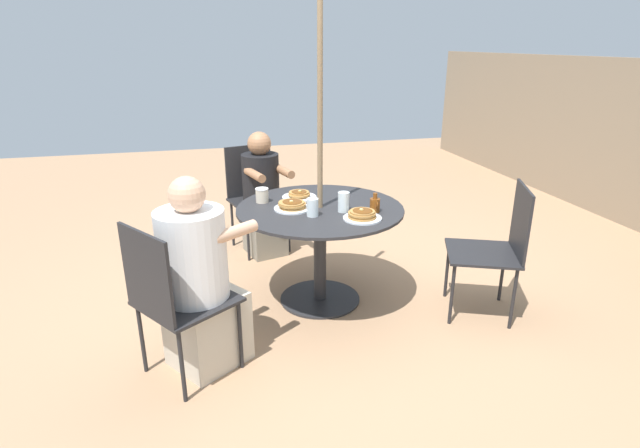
# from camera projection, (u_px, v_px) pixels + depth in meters

# --- Properties ---
(ground_plane) EXTENTS (12.00, 12.00, 0.00)m
(ground_plane) POSITION_uv_depth(u_px,v_px,m) (320.00, 299.00, 3.79)
(ground_plane) COLOR tan
(patio_table) EXTENTS (1.19, 1.19, 0.74)m
(patio_table) POSITION_uv_depth(u_px,v_px,m) (320.00, 229.00, 3.59)
(patio_table) COLOR #28282B
(patio_table) RESTS_ON ground
(umbrella_pole) EXTENTS (0.04, 0.04, 2.31)m
(umbrella_pole) POSITION_uv_depth(u_px,v_px,m) (320.00, 149.00, 3.39)
(umbrella_pole) COLOR #846B4C
(umbrella_pole) RESTS_ON ground
(patio_chair_north) EXTENTS (0.62, 0.62, 0.94)m
(patio_chair_north) POSITION_uv_depth(u_px,v_px,m) (498.00, 243.00, 3.42)
(patio_chair_north) COLOR #232326
(patio_chair_north) RESTS_ON ground
(patio_chair_east) EXTENTS (0.58, 0.58, 0.94)m
(patio_chair_east) POSITION_uv_depth(u_px,v_px,m) (255.00, 191.00, 4.62)
(patio_chair_east) COLOR #232326
(patio_chair_east) RESTS_ON ground
(diner_east) EXTENTS (0.55, 0.44, 1.11)m
(diner_east) POSITION_uv_depth(u_px,v_px,m) (263.00, 199.00, 4.47)
(diner_east) COLOR gray
(diner_east) RESTS_ON ground
(patio_chair_south) EXTENTS (0.65, 0.65, 0.94)m
(patio_chair_south) POSITION_uv_depth(u_px,v_px,m) (171.00, 295.00, 2.73)
(patio_chair_south) COLOR #232326
(patio_chair_south) RESTS_ON ground
(diner_south) EXTENTS (0.57, 0.60, 1.17)m
(diner_south) POSITION_uv_depth(u_px,v_px,m) (199.00, 285.00, 2.86)
(diner_south) COLOR beige
(diner_south) RESTS_ON ground
(pancake_plate_a) EXTENTS (0.26, 0.26, 0.07)m
(pancake_plate_a) POSITION_uv_depth(u_px,v_px,m) (292.00, 206.00, 3.48)
(pancake_plate_a) COLOR white
(pancake_plate_a) RESTS_ON patio_table
(pancake_plate_b) EXTENTS (0.26, 0.26, 0.07)m
(pancake_plate_b) POSITION_uv_depth(u_px,v_px,m) (362.00, 215.00, 3.29)
(pancake_plate_b) COLOR white
(pancake_plate_b) RESTS_ON patio_table
(pancake_plate_c) EXTENTS (0.26, 0.26, 0.06)m
(pancake_plate_c) POSITION_uv_depth(u_px,v_px,m) (299.00, 195.00, 3.74)
(pancake_plate_c) COLOR white
(pancake_plate_c) RESTS_ON patio_table
(syrup_bottle) EXTENTS (0.09, 0.07, 0.13)m
(syrup_bottle) POSITION_uv_depth(u_px,v_px,m) (375.00, 205.00, 3.42)
(syrup_bottle) COLOR brown
(syrup_bottle) RESTS_ON patio_table
(coffee_cup) EXTENTS (0.10, 0.10, 0.10)m
(coffee_cup) POSITION_uv_depth(u_px,v_px,m) (262.00, 195.00, 3.62)
(coffee_cup) COLOR beige
(coffee_cup) RESTS_ON patio_table
(drinking_glass_a) EXTENTS (0.08, 0.08, 0.14)m
(drinking_glass_a) POSITION_uv_depth(u_px,v_px,m) (344.00, 202.00, 3.42)
(drinking_glass_a) COLOR silver
(drinking_glass_a) RESTS_ON patio_table
(drinking_glass_b) EXTENTS (0.08, 0.08, 0.12)m
(drinking_glass_b) POSITION_uv_depth(u_px,v_px,m) (313.00, 207.00, 3.33)
(drinking_glass_b) COLOR silver
(drinking_glass_b) RESTS_ON patio_table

